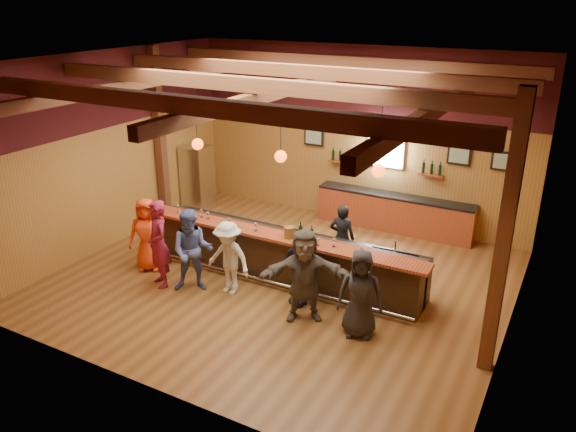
{
  "coord_description": "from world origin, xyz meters",
  "views": [
    {
      "loc": [
        5.16,
        -9.19,
        5.64
      ],
      "look_at": [
        0.0,
        0.3,
        1.35
      ],
      "focal_mm": 35.0,
      "sensor_mm": 36.0,
      "label": 1
    }
  ],
  "objects": [
    {
      "name": "customer_navy",
      "position": [
        0.77,
        -0.65,
        0.76
      ],
      "size": [
        0.97,
        0.69,
        1.52
      ],
      "primitive_type": "imported",
      "rotation": [
        0.0,
        0.0,
        -0.4
      ],
      "color": "#221C39",
      "rests_on": "ground"
    },
    {
      "name": "customer_denim",
      "position": [
        -1.36,
        -1.19,
        0.86
      ],
      "size": [
        1.05,
        0.99,
        1.73
      ],
      "primitive_type": "imported",
      "rotation": [
        0.0,
        0.0,
        0.52
      ],
      "color": "#4F5E9F",
      "rests_on": "ground"
    },
    {
      "name": "glass_c",
      "position": [
        -1.73,
        -0.14,
        1.23
      ],
      "size": [
        0.07,
        0.07,
        0.17
      ],
      "color": "silver",
      "rests_on": "bar_counter"
    },
    {
      "name": "bottle_a",
      "position": [
        0.51,
        -0.12,
        1.25
      ],
      "size": [
        0.08,
        0.08,
        0.36
      ],
      "color": "black",
      "rests_on": "bar_counter"
    },
    {
      "name": "framed_pictures",
      "position": [
        1.67,
        3.94,
        2.1
      ],
      "size": [
        5.35,
        0.05,
        0.45
      ],
      "color": "black",
      "rests_on": "room"
    },
    {
      "name": "bartender",
      "position": [
        0.91,
        1.05,
        0.75
      ],
      "size": [
        0.6,
        0.44,
        1.51
      ],
      "primitive_type": "imported",
      "rotation": [
        0.0,
        0.0,
        3.29
      ],
      "color": "black",
      "rests_on": "ground"
    },
    {
      "name": "glass_d",
      "position": [
        -1.12,
        -0.23,
        1.24
      ],
      "size": [
        0.08,
        0.08,
        0.18
      ],
      "color": "silver",
      "rests_on": "bar_counter"
    },
    {
      "name": "customer_orange",
      "position": [
        -2.8,
        -0.9,
        0.81
      ],
      "size": [
        0.94,
        0.82,
        1.63
      ],
      "primitive_type": "imported",
      "rotation": [
        0.0,
        0.0,
        0.47
      ],
      "color": "#F74717",
      "rests_on": "ground"
    },
    {
      "name": "glass_b",
      "position": [
        -1.91,
        -0.12,
        1.24
      ],
      "size": [
        0.08,
        0.08,
        0.18
      ],
      "color": "silver",
      "rests_on": "bar_counter"
    },
    {
      "name": "glass_f",
      "position": [
        0.96,
        -0.26,
        1.23
      ],
      "size": [
        0.08,
        0.08,
        0.17
      ],
      "color": "silver",
      "rests_on": "bar_counter"
    },
    {
      "name": "glass_g",
      "position": [
        1.24,
        -0.15,
        1.24
      ],
      "size": [
        0.08,
        0.08,
        0.18
      ],
      "color": "silver",
      "rests_on": "bar_counter"
    },
    {
      "name": "pendant_lights",
      "position": [
        0.0,
        0.0,
        2.71
      ],
      "size": [
        4.24,
        0.24,
        1.37
      ],
      "color": "black",
      "rests_on": "room"
    },
    {
      "name": "back_bar_cabinet",
      "position": [
        1.2,
        3.72,
        0.48
      ],
      "size": [
        4.0,
        0.52,
        0.95
      ],
      "color": "maroon",
      "rests_on": "ground"
    },
    {
      "name": "bar_counter",
      "position": [
        0.02,
        0.15,
        0.52
      ],
      "size": [
        6.3,
        1.07,
        1.11
      ],
      "color": "black",
      "rests_on": "ground"
    },
    {
      "name": "bottle_b",
      "position": [
        0.74,
        -0.1,
        1.24
      ],
      "size": [
        0.07,
        0.07,
        0.32
      ],
      "color": "black",
      "rests_on": "bar_counter"
    },
    {
      "name": "customer_white",
      "position": [
        -0.66,
        -0.95,
        0.77
      ],
      "size": [
        1.03,
        0.65,
        1.53
      ],
      "primitive_type": "imported",
      "rotation": [
        0.0,
        0.0,
        -0.09
      ],
      "color": "silver",
      "rests_on": "ground"
    },
    {
      "name": "customer_dark",
      "position": [
        2.19,
        -1.11,
        0.81
      ],
      "size": [
        0.92,
        0.74,
        1.63
      ],
      "primitive_type": "imported",
      "rotation": [
        0.0,
        0.0,
        0.33
      ],
      "color": "black",
      "rests_on": "ground"
    },
    {
      "name": "room",
      "position": [
        0.0,
        0.06,
        3.21
      ],
      "size": [
        9.04,
        9.0,
        4.52
      ],
      "color": "brown",
      "rests_on": "ground"
    },
    {
      "name": "glass_h",
      "position": [
        1.86,
        -0.25,
        1.24
      ],
      "size": [
        0.08,
        0.08,
        0.18
      ],
      "color": "silver",
      "rests_on": "bar_counter"
    },
    {
      "name": "stainless_fridge",
      "position": [
        -4.1,
        2.6,
        0.9
      ],
      "size": [
        0.7,
        0.7,
        1.8
      ],
      "primitive_type": "cube",
      "color": "silver",
      "rests_on": "ground"
    },
    {
      "name": "ice_bucket",
      "position": [
        0.29,
        -0.18,
        1.22
      ],
      "size": [
        0.21,
        0.21,
        0.23
      ],
      "primitive_type": "cylinder",
      "color": "brown",
      "rests_on": "bar_counter"
    },
    {
      "name": "window",
      "position": [
        0.8,
        3.95,
        2.05
      ],
      "size": [
        0.95,
        0.09,
        0.95
      ],
      "color": "silver",
      "rests_on": "room"
    },
    {
      "name": "glass_a",
      "position": [
        -2.54,
        -0.16,
        1.25
      ],
      "size": [
        0.09,
        0.09,
        0.19
      ],
      "color": "silver",
      "rests_on": "bar_counter"
    },
    {
      "name": "wine_shelves",
      "position": [
        0.8,
        3.88,
        1.62
      ],
      "size": [
        3.0,
        0.18,
        0.3
      ],
      "color": "maroon",
      "rests_on": "room"
    },
    {
      "name": "glass_e",
      "position": [
        -0.48,
        -0.21,
        1.24
      ],
      "size": [
        0.08,
        0.08,
        0.18
      ],
      "color": "silver",
      "rests_on": "bar_counter"
    },
    {
      "name": "customer_redvest",
      "position": [
        -2.08,
        -1.36,
        0.92
      ],
      "size": [
        0.8,
        0.73,
        1.84
      ],
      "primitive_type": "imported",
      "rotation": [
        0.0,
        0.0,
        -0.56
      ],
      "color": "maroon",
      "rests_on": "ground"
    },
    {
      "name": "customer_brown",
      "position": [
        1.1,
        -1.09,
        0.89
      ],
      "size": [
        1.69,
        1.29,
        1.78
      ],
      "primitive_type": "imported",
      "rotation": [
        0.0,
        0.0,
        0.53
      ],
      "color": "#595047",
      "rests_on": "ground"
    }
  ]
}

